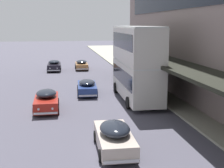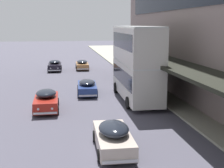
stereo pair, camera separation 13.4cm
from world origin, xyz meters
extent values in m
cube|color=beige|center=(4.14, 20.50, 1.83)|extent=(2.72, 9.44, 2.96)
cube|color=black|center=(4.14, 20.50, 2.18)|extent=(2.75, 8.68, 1.30)
cube|color=silver|center=(4.14, 20.50, 3.36)|extent=(2.62, 9.43, 0.12)
cube|color=beige|center=(4.14, 20.50, 4.89)|extent=(2.72, 9.44, 2.96)
cube|color=black|center=(4.14, 20.50, 5.24)|extent=(2.75, 8.68, 1.30)
cube|color=silver|center=(4.14, 20.50, 6.41)|extent=(2.62, 9.43, 0.12)
cube|color=black|center=(4.20, 25.24, 6.11)|extent=(1.30, 0.08, 0.36)
cylinder|color=black|center=(2.88, 23.71, 0.50)|extent=(0.26, 1.00, 1.00)
cylinder|color=black|center=(5.48, 23.68, 0.50)|extent=(0.26, 1.00, 1.00)
cylinder|color=black|center=(2.80, 17.60, 0.50)|extent=(0.26, 1.00, 1.00)
cylinder|color=black|center=(5.40, 17.56, 0.50)|extent=(0.26, 1.00, 1.00)
cube|color=black|center=(-3.25, 39.52, 0.63)|extent=(1.88, 4.17, 0.82)
ellipsoid|color=#1E232D|center=(-3.24, 39.72, 1.28)|extent=(1.63, 2.30, 0.53)
cube|color=silver|center=(-3.29, 37.40, 0.37)|extent=(1.71, 0.15, 0.14)
cube|color=silver|center=(-3.20, 41.63, 0.37)|extent=(1.71, 0.15, 0.14)
sphere|color=silver|center=(-2.79, 37.42, 0.68)|extent=(0.18, 0.18, 0.18)
sphere|color=silver|center=(-3.78, 37.44, 0.68)|extent=(0.18, 0.18, 0.18)
cylinder|color=black|center=(-2.37, 38.22, 0.32)|extent=(0.15, 0.64, 0.64)
cylinder|color=black|center=(-4.17, 38.26, 0.32)|extent=(0.15, 0.64, 0.64)
cylinder|color=black|center=(-2.32, 40.78, 0.32)|extent=(0.15, 0.64, 0.64)
cylinder|color=black|center=(-4.12, 40.82, 0.32)|extent=(0.15, 0.64, 0.64)
cube|color=beige|center=(0.27, 9.68, 0.61)|extent=(1.88, 4.47, 0.77)
ellipsoid|color=#1E232D|center=(0.26, 9.46, 1.29)|extent=(1.62, 2.47, 0.65)
cube|color=silver|center=(0.32, 11.95, 0.37)|extent=(1.69, 0.16, 0.14)
cube|color=silver|center=(0.21, 7.42, 0.37)|extent=(1.69, 0.16, 0.14)
sphere|color=silver|center=(-0.17, 11.93, 0.66)|extent=(0.18, 0.18, 0.18)
sphere|color=silver|center=(0.81, 11.91, 0.66)|extent=(0.18, 0.18, 0.18)
cylinder|color=black|center=(-0.59, 11.08, 0.32)|extent=(0.15, 0.64, 0.64)
cylinder|color=black|center=(1.19, 11.04, 0.32)|extent=(0.15, 0.64, 0.64)
cylinder|color=black|center=(-0.66, 8.33, 0.32)|extent=(0.15, 0.64, 0.64)
cylinder|color=black|center=(1.12, 8.29, 0.32)|extent=(0.15, 0.64, 0.64)
cube|color=#A16D3D|center=(0.76, 40.45, 0.57)|extent=(1.86, 4.54, 0.71)
ellipsoid|color=#1E232D|center=(0.76, 40.22, 1.17)|extent=(1.60, 2.51, 0.53)
cube|color=silver|center=(0.82, 42.75, 0.37)|extent=(1.66, 0.16, 0.14)
cube|color=silver|center=(0.71, 38.15, 0.37)|extent=(1.66, 0.16, 0.14)
sphere|color=silver|center=(0.34, 42.73, 0.62)|extent=(0.18, 0.18, 0.18)
sphere|color=silver|center=(1.30, 42.70, 0.62)|extent=(0.18, 0.18, 0.18)
cylinder|color=black|center=(-0.07, 41.86, 0.32)|extent=(0.16, 0.64, 0.64)
cylinder|color=black|center=(1.67, 41.82, 0.32)|extent=(0.16, 0.64, 0.64)
cylinder|color=black|center=(-0.14, 39.07, 0.32)|extent=(0.16, 0.64, 0.64)
cylinder|color=black|center=(1.60, 39.03, 0.32)|extent=(0.16, 0.64, 0.64)
cube|color=#A42218|center=(-3.58, 18.33, 0.63)|extent=(1.79, 4.25, 0.82)
ellipsoid|color=#1E232D|center=(-3.58, 18.54, 1.31)|extent=(1.58, 2.34, 0.59)
cube|color=silver|center=(-3.58, 16.16, 0.37)|extent=(1.70, 0.12, 0.14)
cube|color=silver|center=(-3.58, 20.51, 0.37)|extent=(1.70, 0.12, 0.14)
sphere|color=silver|center=(-3.08, 16.19, 0.68)|extent=(0.18, 0.18, 0.18)
sphere|color=silver|center=(-4.07, 16.18, 0.68)|extent=(0.18, 0.18, 0.18)
cylinder|color=black|center=(-2.68, 17.02, 0.32)|extent=(0.14, 0.64, 0.64)
cylinder|color=black|center=(-4.47, 17.01, 0.32)|extent=(0.14, 0.64, 0.64)
cylinder|color=black|center=(-2.69, 19.65, 0.32)|extent=(0.14, 0.64, 0.64)
cylinder|color=black|center=(-4.48, 19.65, 0.32)|extent=(0.14, 0.64, 0.64)
cube|color=navy|center=(0.06, 23.53, 0.59)|extent=(1.97, 4.57, 0.75)
ellipsoid|color=#1E232D|center=(0.05, 23.31, 1.19)|extent=(1.65, 2.54, 0.50)
cube|color=silver|center=(0.19, 25.81, 0.37)|extent=(1.65, 0.21, 0.14)
cube|color=silver|center=(-0.06, 21.24, 0.37)|extent=(1.65, 0.21, 0.14)
sphere|color=silver|center=(-0.29, 25.81, 0.64)|extent=(0.18, 0.18, 0.18)
sphere|color=silver|center=(0.66, 25.76, 0.64)|extent=(0.18, 0.18, 0.18)
cylinder|color=black|center=(-0.72, 24.96, 0.32)|extent=(0.18, 0.65, 0.64)
cylinder|color=black|center=(1.00, 24.87, 0.32)|extent=(0.18, 0.65, 0.64)
cylinder|color=black|center=(-0.88, 22.19, 0.32)|extent=(0.18, 0.65, 0.64)
cylinder|color=black|center=(0.85, 22.10, 0.32)|extent=(0.18, 0.65, 0.64)
camera|label=1|loc=(-2.49, -5.85, 6.65)|focal=50.00mm
camera|label=2|loc=(-2.36, -5.87, 6.65)|focal=50.00mm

